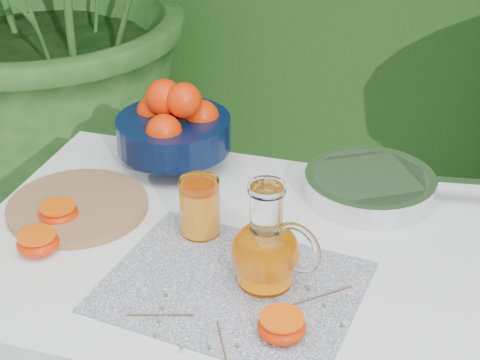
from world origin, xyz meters
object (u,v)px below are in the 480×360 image
(juice_pitcher, at_px, (267,250))
(fruit_bowl, at_px, (174,126))
(white_table, at_px, (237,281))
(saute_pan, at_px, (372,185))
(cutting_board, at_px, (78,207))

(juice_pitcher, bearing_deg, fruit_bowl, 129.93)
(white_table, relative_size, juice_pitcher, 5.22)
(white_table, bearing_deg, fruit_bowl, 129.55)
(white_table, bearing_deg, saute_pan, 49.71)
(white_table, bearing_deg, juice_pitcher, -48.95)
(cutting_board, bearing_deg, juice_pitcher, -15.96)
(saute_pan, bearing_deg, white_table, -130.29)
(fruit_bowl, height_order, saute_pan, fruit_bowl)
(cutting_board, distance_m, juice_pitcher, 0.44)
(juice_pitcher, height_order, saute_pan, juice_pitcher)
(white_table, distance_m, juice_pitcher, 0.19)
(saute_pan, bearing_deg, fruit_bowl, 177.26)
(cutting_board, bearing_deg, white_table, -4.74)
(white_table, distance_m, fruit_bowl, 0.39)
(white_table, height_order, saute_pan, saute_pan)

